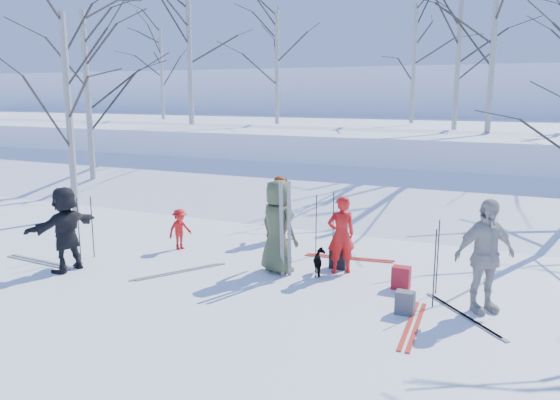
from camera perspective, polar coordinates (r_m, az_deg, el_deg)
The scene contains 36 objects.
ground at distance 10.44m, azimuth -3.43°, elevation -8.48°, with size 120.00×120.00×0.00m, color white.
snow_ramp at distance 16.69m, azimuth 7.80°, elevation -0.54°, with size 70.00×9.50×1.40m, color white.
snow_plateau at distance 26.22m, azimuth 14.15°, elevation 5.34°, with size 70.00×18.00×2.20m, color white.
far_hill at distance 46.94m, azimuth 18.90°, elevation 8.73°, with size 90.00×30.00×6.00m, color white.
skier_olive_center at distance 10.72m, azimuth -0.22°, elevation -2.78°, with size 0.90×0.59×1.85m, color #464F2F.
skier_red_north at distance 10.76m, azimuth 6.40°, elevation -3.64°, with size 0.56×0.37×1.54m, color red.
skier_redor_behind at distance 13.12m, azimuth -0.06°, elevation -0.86°, with size 0.75×0.59×1.55m, color #B0400D.
skier_red_seated at distance 12.57m, azimuth -10.42°, elevation -3.02°, with size 0.60×0.35×0.93m, color red.
skier_cream_east at distance 9.39m, azimuth 20.61°, elevation -5.47°, with size 1.10×0.46×1.87m, color beige.
skier_grey_west at distance 11.61m, azimuth -21.49°, elevation -2.83°, with size 1.58×0.50×1.71m, color black.
dog at distance 10.76m, azimuth 4.21°, elevation -6.51°, with size 0.26×0.58×0.49m, color black.
upright_ski_left at distance 10.39m, azimuth 0.17°, elevation -3.09°, with size 0.07×0.02×1.90m, color silver.
upright_ski_right at distance 10.40m, azimuth 0.97°, elevation -3.06°, with size 0.07×0.02×1.90m, color silver.
ski_pair_a at distance 8.80m, azimuth 13.71°, elevation -12.59°, with size 0.29×1.91×0.02m, color red, non-canonical shape.
ski_pair_b at distance 9.38m, azimuth 18.65°, elevation -11.35°, with size 1.42×1.54×0.02m, color silver, non-canonical shape.
ski_pair_c at distance 11.89m, azimuth 7.24°, elevation -6.04°, with size 1.91×0.45×0.02m, color red, non-canonical shape.
ski_pair_d at distance 12.60m, azimuth -23.79°, elevation -5.92°, with size 1.91×0.34×0.02m, color silver, non-canonical shape.
ski_pair_e at distance 11.11m, azimuth -10.49°, elevation -7.38°, with size 1.18×1.71×0.02m, color silver, non-canonical shape.
ski_pole_a at distance 12.69m, azimuth -21.01°, elevation -2.51°, with size 0.02×0.02×1.34m, color black.
ski_pole_b at distance 10.01m, azimuth 16.15°, elevation -5.75°, with size 0.02×0.02×1.34m, color black.
ski_pole_c at distance 12.40m, azimuth -19.02°, elevation -2.69°, with size 0.02×0.02×1.34m, color black.
ski_pole_d at distance 11.90m, azimuth 3.79°, elevation -2.65°, with size 0.02×0.02×1.34m, color black.
ski_pole_e at distance 9.36m, azimuth 15.84°, elevation -6.91°, with size 0.02×0.02×1.34m, color black.
ski_pole_f at distance 12.22m, azimuth 5.58°, elevation -2.31°, with size 0.02×0.02×1.34m, color black.
ski_pole_g at distance 12.28m, azimuth -20.28°, elevation -2.90°, with size 0.02×0.02×1.34m, color black.
backpack_red at distance 10.21m, azimuth 12.54°, elevation -7.94°, with size 0.32×0.22×0.42m, color maroon.
backpack_grey at distance 9.13m, azimuth 12.93°, elevation -10.42°, with size 0.30×0.20×0.38m, color #4E5055.
backpack_dark at distance 11.18m, azimuth 6.15°, elevation -6.11°, with size 0.34×0.24×0.40m, color black.
birch_plateau_c at distance 23.55m, azimuth -0.32°, elevation 13.64°, with size 3.86×3.86×4.65m, color silver, non-canonical shape.
birch_plateau_e at distance 20.03m, azimuth 21.44°, elevation 15.40°, with size 4.87×4.87×6.09m, color silver, non-canonical shape.
birch_plateau_f at distance 20.63m, azimuth 18.12°, elevation 13.84°, with size 4.05×4.05×4.93m, color silver, non-canonical shape.
birch_plateau_g at distance 28.14m, azimuth -12.26°, elevation 12.74°, with size 3.69×3.69×4.41m, color silver, non-canonical shape.
birch_plateau_h at distance 24.75m, azimuth 13.80°, elevation 13.60°, with size 4.10×4.10×4.99m, color silver, non-canonical shape.
birch_plateau_i at distance 23.34m, azimuth -9.49°, elevation 16.51°, with size 5.56×5.56×7.08m, color silver, non-canonical shape.
birch_edge_a at distance 16.23m, azimuth -21.17°, elevation 7.98°, with size 4.54×4.54×5.63m, color silver, non-canonical shape.
birch_edge_d at distance 20.06m, azimuth -19.40°, elevation 9.38°, with size 4.94×4.94×6.20m, color silver, non-canonical shape.
Camera 1 is at (4.60, -8.69, 3.51)m, focal length 35.00 mm.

